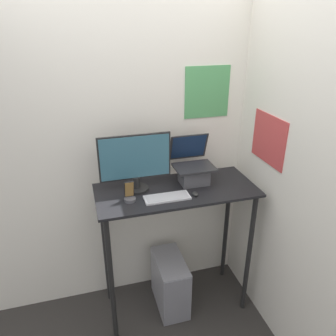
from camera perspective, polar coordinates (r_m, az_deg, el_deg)
ground_plane at (r=2.95m, az=2.87°, el=-25.76°), size 12.00×12.00×0.00m
wall_back at (r=2.65m, az=-0.67°, el=3.03°), size 6.00×0.06×2.60m
wall_side_right at (r=2.42m, az=18.97°, el=-0.56°), size 0.06×6.00×2.60m
desk at (r=2.53m, az=1.43°, el=-7.82°), size 1.19×0.52×1.13m
laptop at (r=2.49m, az=4.42°, el=-0.39°), size 0.30×0.29×0.35m
monitor at (r=2.33m, az=-5.72°, el=0.84°), size 0.52×0.18×0.43m
keyboard at (r=2.30m, az=-0.16°, el=-5.14°), size 0.32×0.12×0.02m
mouse at (r=2.34m, az=4.76°, el=-4.52°), size 0.04×0.06×0.03m
cell_phone at (r=2.27m, az=-6.68°, el=-4.84°), size 0.08×0.08×0.15m
computer_tower at (r=2.94m, az=0.38°, el=-19.34°), size 0.23×0.45×0.47m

